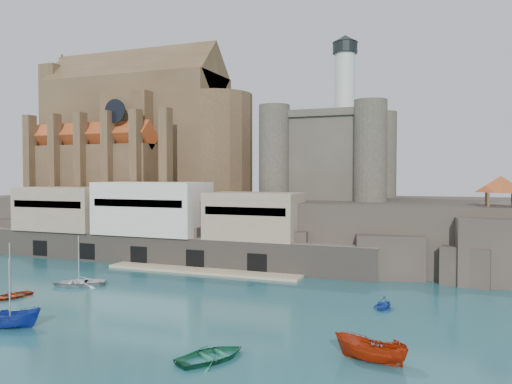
{
  "coord_description": "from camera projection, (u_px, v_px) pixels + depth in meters",
  "views": [
    {
      "loc": [
        35.25,
        -47.03,
        14.25
      ],
      "look_at": [
        5.07,
        32.0,
        11.3
      ],
      "focal_mm": 35.0,
      "sensor_mm": 36.0,
      "label": 1
    }
  ],
  "objects": [
    {
      "name": "quay",
      "position": [
        150.0,
        224.0,
        81.94
      ],
      "size": [
        70.0,
        12.0,
        13.05
      ],
      "color": "#685E53",
      "rests_on": "ground"
    },
    {
      "name": "boat_2",
      "position": [
        10.0,
        328.0,
        46.34
      ],
      "size": [
        2.85,
        2.82,
        5.7
      ],
      "primitive_type": "imported",
      "rotation": [
        0.0,
        0.0,
        1.96
      ],
      "color": "navy",
      "rests_on": "ground"
    },
    {
      "name": "promontory",
      "position": [
        244.0,
        224.0,
        93.63
      ],
      "size": [
        100.0,
        36.0,
        10.0
      ],
      "color": "#2A2420",
      "rests_on": "ground"
    },
    {
      "name": "church",
      "position": [
        142.0,
        137.0,
        103.88
      ],
      "size": [
        47.0,
        25.93,
        30.51
      ],
      "color": "#4D3924",
      "rests_on": "promontory"
    },
    {
      "name": "boat_0",
      "position": [
        10.0,
        298.0,
        57.67
      ],
      "size": [
        3.7,
        1.77,
        4.99
      ],
      "primitive_type": "imported",
      "rotation": [
        0.0,
        0.0,
        6.07
      ],
      "color": "#96290E",
      "rests_on": "ground"
    },
    {
      "name": "boat_3",
      "position": [
        212.0,
        359.0,
        38.46
      ],
      "size": [
        4.27,
        3.17,
        5.92
      ],
      "primitive_type": "imported",
      "rotation": [
        0.0,
        0.0,
        2.62
      ],
      "color": "#1C6947",
      "rests_on": "ground"
    },
    {
      "name": "ground",
      "position": [
        115.0,
        299.0,
        56.97
      ],
      "size": [
        300.0,
        300.0,
        0.0
      ],
      "primitive_type": "plane",
      "color": "#194A54",
      "rests_on": "ground"
    },
    {
      "name": "boat_7",
      "position": [
        383.0,
        309.0,
        52.87
      ],
      "size": [
        3.14,
        2.42,
        3.21
      ],
      "primitive_type": "imported",
      "rotation": [
        0.0,
        0.0,
        5.99
      ],
      "color": "#1B3BA0",
      "rests_on": "ground"
    },
    {
      "name": "castle_keep",
      "position": [
        332.0,
        152.0,
        88.95
      ],
      "size": [
        21.2,
        21.2,
        29.3
      ],
      "color": "#423D34",
      "rests_on": "promontory"
    },
    {
      "name": "rock_outcrop",
      "position": [
        500.0,
        252.0,
        65.98
      ],
      "size": [
        14.5,
        10.5,
        8.7
      ],
      "color": "#2A2420",
      "rests_on": "ground"
    },
    {
      "name": "pavilion",
      "position": [
        501.0,
        186.0,
        65.83
      ],
      "size": [
        6.4,
        6.4,
        5.4
      ],
      "color": "#4D3924",
      "rests_on": "rock_outcrop"
    },
    {
      "name": "boat_5",
      "position": [
        370.0,
        361.0,
        37.99
      ],
      "size": [
        2.55,
        2.5,
        5.72
      ],
      "primitive_type": "imported",
      "rotation": [
        0.0,
        0.0,
        4.54
      ],
      "color": "#942007",
      "rests_on": "ground"
    },
    {
      "name": "boat_6",
      "position": [
        79.0,
        285.0,
        64.16
      ],
      "size": [
        3.63,
        4.77,
        6.64
      ],
      "primitive_type": "imported",
      "rotation": [
        0.0,
        0.0,
        5.26
      ],
      "color": "silver",
      "rests_on": "ground"
    }
  ]
}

